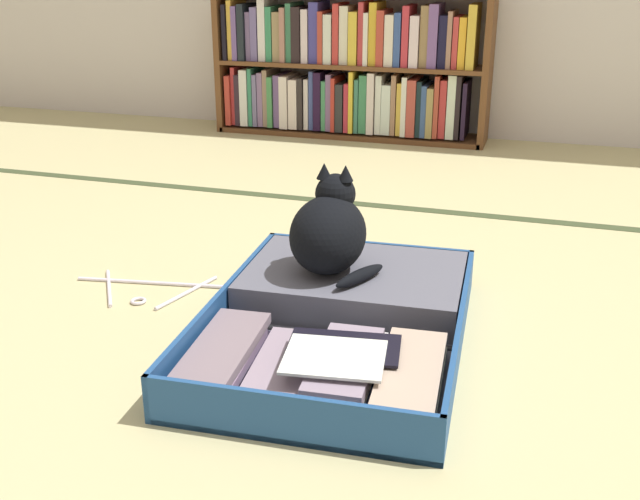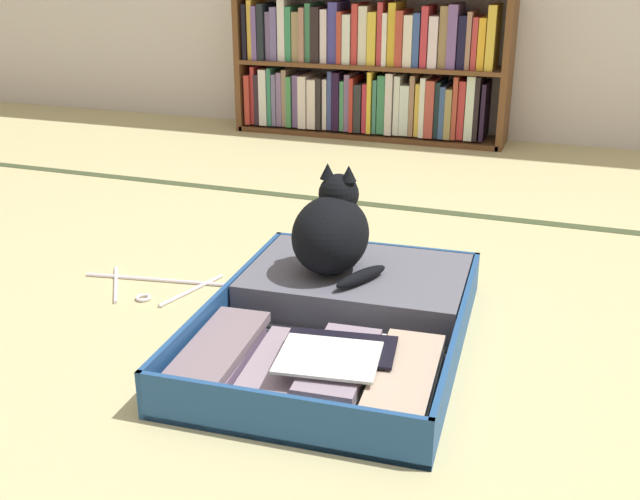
{
  "view_description": "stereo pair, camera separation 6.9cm",
  "coord_description": "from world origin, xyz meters",
  "px_view_note": "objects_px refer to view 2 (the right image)",
  "views": [
    {
      "loc": [
        0.43,
        -1.33,
        0.84
      ],
      "look_at": [
        -0.05,
        0.19,
        0.22
      ],
      "focal_mm": 42.57,
      "sensor_mm": 36.0,
      "label": 1
    },
    {
      "loc": [
        0.49,
        -1.31,
        0.84
      ],
      "look_at": [
        -0.05,
        0.19,
        0.22
      ],
      "focal_mm": 42.57,
      "sensor_mm": 36.0,
      "label": 2
    }
  ],
  "objects_px": {
    "bookshelf": "(367,68)",
    "open_suitcase": "(342,317)",
    "black_cat": "(333,232)",
    "clothes_hanger": "(155,286)"
  },
  "relations": [
    {
      "from": "bookshelf",
      "to": "open_suitcase",
      "type": "xyz_separation_m",
      "value": [
        0.55,
        -2.04,
        -0.28
      ]
    },
    {
      "from": "bookshelf",
      "to": "black_cat",
      "type": "xyz_separation_m",
      "value": [
        0.48,
        -1.91,
        -0.12
      ]
    },
    {
      "from": "black_cat",
      "to": "open_suitcase",
      "type": "bearing_deg",
      "value": -62.03
    },
    {
      "from": "bookshelf",
      "to": "open_suitcase",
      "type": "relative_size",
      "value": 1.58
    },
    {
      "from": "open_suitcase",
      "to": "black_cat",
      "type": "xyz_separation_m",
      "value": [
        -0.07,
        0.13,
        0.16
      ]
    },
    {
      "from": "open_suitcase",
      "to": "bookshelf",
      "type": "bearing_deg",
      "value": 105.06
    },
    {
      "from": "open_suitcase",
      "to": "clothes_hanger",
      "type": "xyz_separation_m",
      "value": [
        -0.56,
        0.09,
        -0.04
      ]
    },
    {
      "from": "bookshelf",
      "to": "open_suitcase",
      "type": "bearing_deg",
      "value": -74.94
    },
    {
      "from": "clothes_hanger",
      "to": "black_cat",
      "type": "bearing_deg",
      "value": 5.09
    },
    {
      "from": "black_cat",
      "to": "clothes_hanger",
      "type": "bearing_deg",
      "value": -174.91
    }
  ]
}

